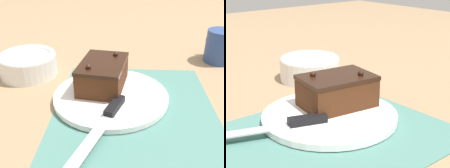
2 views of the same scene
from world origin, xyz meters
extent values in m
plane|color=#9E7F5B|center=(0.00, 0.00, 0.00)|extent=(3.00, 3.00, 0.00)
cube|color=slate|center=(0.00, 0.00, 0.00)|extent=(0.46, 0.34, 0.00)
cylinder|color=white|center=(0.07, 0.05, 0.01)|extent=(0.26, 0.26, 0.01)
cube|color=#472614|center=(0.10, 0.07, 0.04)|extent=(0.15, 0.12, 0.05)
cube|color=black|center=(0.10, 0.07, 0.07)|extent=(0.15, 0.12, 0.01)
sphere|color=black|center=(0.07, 0.10, 0.08)|extent=(0.01, 0.01, 0.01)
sphere|color=black|center=(0.14, 0.05, 0.08)|extent=(0.01, 0.01, 0.01)
cube|color=black|center=(0.01, 0.04, 0.02)|extent=(0.07, 0.04, 0.01)
cube|color=#B7BABF|center=(-0.09, 0.08, 0.02)|extent=(0.15, 0.07, 0.00)
cylinder|color=white|center=(0.19, 0.28, 0.03)|extent=(0.15, 0.15, 0.05)
torus|color=white|center=(0.19, 0.28, 0.05)|extent=(0.15, 0.15, 0.02)
camera|label=1|loc=(-0.44, 0.02, 0.32)|focal=42.00mm
camera|label=2|loc=(-0.34, -0.46, 0.30)|focal=60.00mm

